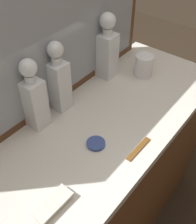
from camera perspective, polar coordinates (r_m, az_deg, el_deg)
The scene contains 9 objects.
dresser at distance 1.47m, azimuth 0.00°, elevation -15.33°, with size 1.40×0.53×0.89m.
dresser_mirror at distance 1.07m, azimuth -10.87°, elevation 15.86°, with size 1.22×0.03×0.67m.
crystal_decanter_left at distance 1.34m, azimuth 1.86°, elevation 12.33°, with size 0.08×0.08×0.32m.
crystal_decanter_far_left at distance 1.08m, azimuth -12.99°, elevation 2.29°, with size 0.07×0.07×0.30m.
crystal_decanter_rear at distance 1.14m, azimuth -8.22°, elevation 5.95°, with size 0.07×0.07×0.31m.
crystal_tumbler_rear at distance 1.40m, azimuth 9.42°, elevation 9.31°, with size 0.09×0.09×0.11m.
silver_brush_far_right at distance 0.91m, azimuth -9.33°, elevation -18.42°, with size 0.14×0.06×0.02m.
porcelain_dish at distance 1.05m, azimuth -0.45°, elevation -6.54°, with size 0.07×0.07×0.01m.
tortoiseshell_comb at distance 1.05m, azimuth 8.48°, elevation -7.41°, with size 0.14×0.02×0.01m.
Camera 1 is at (-0.62, -0.49, 1.69)m, focal length 44.19 mm.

